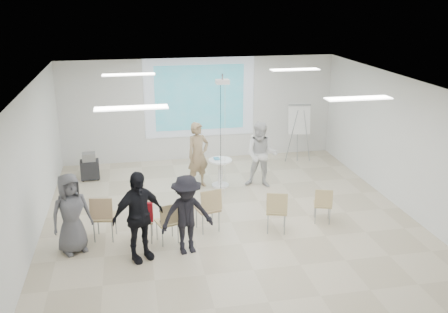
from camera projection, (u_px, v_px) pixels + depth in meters
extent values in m
cube|color=beige|center=(231.00, 224.00, 10.89)|extent=(8.00, 9.00, 0.10)
cube|color=white|center=(232.00, 83.00, 9.91)|extent=(8.00, 9.00, 0.10)
cube|color=silver|center=(200.00, 109.00, 14.64)|extent=(8.00, 0.10, 3.00)
cube|color=silver|center=(27.00, 170.00, 9.67)|extent=(0.10, 9.00, 3.00)
cube|color=silver|center=(408.00, 146.00, 11.14)|extent=(0.10, 9.00, 3.00)
cube|color=silver|center=(200.00, 98.00, 14.47)|extent=(3.20, 0.01, 2.30)
cube|color=teal|center=(200.00, 98.00, 14.46)|extent=(2.60, 0.01, 1.90)
cylinder|color=white|center=(220.00, 185.00, 12.88)|extent=(0.45, 0.45, 0.05)
cylinder|color=white|center=(220.00, 173.00, 12.78)|extent=(0.12, 0.12, 0.65)
cylinder|color=white|center=(220.00, 160.00, 12.67)|extent=(0.61, 0.61, 0.04)
cube|color=white|center=(222.00, 160.00, 12.64)|extent=(0.23, 0.18, 0.01)
cube|color=teal|center=(217.00, 158.00, 12.70)|extent=(0.14, 0.20, 0.02)
imported|color=#9B825F|center=(198.00, 151.00, 12.57)|extent=(0.84, 0.73, 1.92)
imported|color=white|center=(261.00, 151.00, 12.59)|extent=(1.11, 1.01, 1.89)
cube|color=white|center=(203.00, 136.00, 12.74)|extent=(0.08, 0.12, 0.04)
cube|color=white|center=(252.00, 137.00, 12.68)|extent=(0.08, 0.13, 0.04)
cube|color=tan|center=(104.00, 217.00, 10.03)|extent=(0.52, 0.52, 0.04)
cube|color=tan|center=(101.00, 209.00, 9.74)|extent=(0.46, 0.17, 0.43)
cylinder|color=gray|center=(94.00, 232.00, 9.93)|extent=(0.03, 0.03, 0.47)
cylinder|color=gray|center=(112.00, 232.00, 9.94)|extent=(0.03, 0.03, 0.47)
cylinder|color=gray|center=(98.00, 224.00, 10.27)|extent=(0.03, 0.03, 0.47)
cylinder|color=gray|center=(116.00, 224.00, 10.28)|extent=(0.03, 0.03, 0.47)
cube|color=tan|center=(142.00, 219.00, 9.94)|extent=(0.47, 0.47, 0.04)
cube|color=tan|center=(141.00, 212.00, 9.66)|extent=(0.44, 0.12, 0.41)
cylinder|color=gray|center=(134.00, 235.00, 9.83)|extent=(0.02, 0.02, 0.45)
cylinder|color=gray|center=(151.00, 234.00, 9.87)|extent=(0.02, 0.02, 0.45)
cylinder|color=gray|center=(135.00, 227.00, 10.16)|extent=(0.02, 0.02, 0.45)
cylinder|color=#919499|center=(152.00, 226.00, 10.20)|extent=(0.02, 0.02, 0.45)
cube|color=tan|center=(167.00, 222.00, 9.91)|extent=(0.50, 0.50, 0.04)
cube|color=tan|center=(170.00, 214.00, 9.67)|extent=(0.41, 0.19, 0.39)
cylinder|color=gray|center=(163.00, 237.00, 9.77)|extent=(0.03, 0.03, 0.42)
cylinder|color=#95989D|center=(178.00, 233.00, 9.91)|extent=(0.03, 0.03, 0.42)
cylinder|color=#96999F|center=(157.00, 230.00, 10.04)|extent=(0.03, 0.03, 0.42)
cylinder|color=gray|center=(172.00, 227.00, 10.19)|extent=(0.03, 0.03, 0.42)
cube|color=tan|center=(207.00, 209.00, 10.39)|extent=(0.54, 0.54, 0.04)
cube|color=tan|center=(211.00, 201.00, 10.12)|extent=(0.46, 0.19, 0.43)
cylinder|color=gray|center=(203.00, 224.00, 10.24)|extent=(0.03, 0.03, 0.47)
cylinder|color=#94979C|center=(219.00, 221.00, 10.38)|extent=(0.03, 0.03, 0.47)
cylinder|color=#919498|center=(196.00, 218.00, 10.55)|extent=(0.03, 0.03, 0.47)
cylinder|color=gray|center=(212.00, 215.00, 10.70)|extent=(0.03, 0.03, 0.47)
cube|color=tan|center=(277.00, 211.00, 10.36)|extent=(0.53, 0.53, 0.04)
cube|color=tan|center=(277.00, 203.00, 10.08)|extent=(0.43, 0.21, 0.41)
cylinder|color=gray|center=(268.00, 224.00, 10.28)|extent=(0.03, 0.03, 0.45)
cylinder|color=gray|center=(285.00, 225.00, 10.25)|extent=(0.03, 0.03, 0.45)
cylinder|color=gray|center=(268.00, 217.00, 10.61)|extent=(0.03, 0.03, 0.45)
cylinder|color=#95969D|center=(284.00, 218.00, 10.58)|extent=(0.03, 0.03, 0.45)
cube|color=tan|center=(323.00, 204.00, 10.80)|extent=(0.47, 0.47, 0.04)
cube|color=tan|center=(324.00, 198.00, 10.56)|extent=(0.38, 0.19, 0.36)
cylinder|color=gray|center=(315.00, 216.00, 10.74)|extent=(0.02, 0.02, 0.39)
cylinder|color=gray|center=(330.00, 216.00, 10.70)|extent=(0.02, 0.02, 0.39)
cylinder|color=gray|center=(315.00, 210.00, 11.02)|extent=(0.02, 0.02, 0.39)
cylinder|color=gray|center=(329.00, 210.00, 10.99)|extent=(0.02, 0.02, 0.39)
cube|color=#A5141D|center=(142.00, 212.00, 9.65)|extent=(0.42, 0.13, 0.39)
imported|color=black|center=(167.00, 220.00, 9.91)|extent=(0.37, 0.31, 0.03)
imported|color=black|center=(138.00, 210.00, 9.08)|extent=(1.35, 1.14, 2.00)
imported|color=black|center=(187.00, 210.00, 9.36)|extent=(1.25, 0.83, 1.78)
imported|color=slate|center=(71.00, 209.00, 9.40)|extent=(1.03, 0.90, 1.78)
cylinder|color=gray|center=(291.00, 136.00, 14.38)|extent=(0.27, 0.23, 1.58)
cylinder|color=#95979D|center=(307.00, 136.00, 14.39)|extent=(0.32, 0.15, 1.58)
cylinder|color=gray|center=(297.00, 134.00, 14.66)|extent=(0.08, 0.36, 1.58)
cube|color=white|center=(299.00, 119.00, 14.33)|extent=(0.65, 0.28, 0.89)
cube|color=gray|center=(300.00, 105.00, 14.24)|extent=(0.65, 0.15, 0.06)
cube|color=black|center=(90.00, 169.00, 13.30)|extent=(0.51, 0.42, 0.49)
cube|color=gray|center=(89.00, 157.00, 13.18)|extent=(0.36, 0.31, 0.21)
cylinder|color=black|center=(83.00, 180.00, 13.19)|extent=(0.06, 0.06, 0.06)
cylinder|color=black|center=(98.00, 179.00, 13.29)|extent=(0.06, 0.06, 0.06)
cylinder|color=black|center=(83.00, 177.00, 13.46)|extent=(0.06, 0.06, 0.06)
cylinder|color=black|center=(98.00, 175.00, 13.55)|extent=(0.06, 0.06, 0.06)
cube|color=white|center=(222.00, 82.00, 11.40)|extent=(0.30, 0.25, 0.10)
cylinder|color=gray|center=(222.00, 77.00, 11.37)|extent=(0.04, 0.04, 0.14)
cylinder|color=black|center=(221.00, 143.00, 11.77)|extent=(0.01, 0.01, 2.77)
cylinder|color=white|center=(225.00, 143.00, 11.77)|extent=(0.01, 0.01, 2.77)
cube|color=white|center=(129.00, 75.00, 11.44)|extent=(1.20, 0.30, 0.02)
cube|color=white|center=(295.00, 70.00, 12.17)|extent=(1.20, 0.30, 0.02)
cube|color=white|center=(131.00, 108.00, 8.18)|extent=(1.20, 0.30, 0.02)
cube|color=white|center=(358.00, 98.00, 8.91)|extent=(1.20, 0.30, 0.02)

